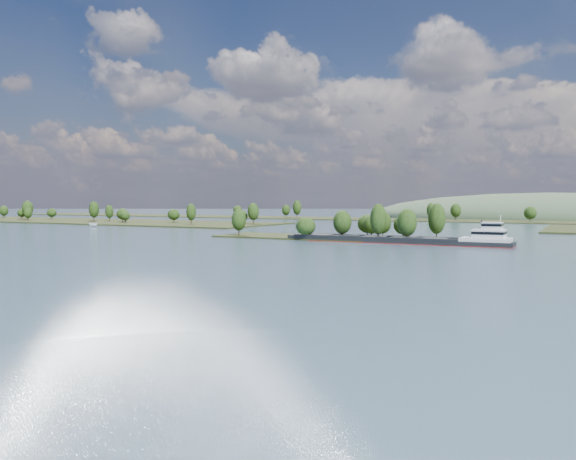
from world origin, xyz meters
The scene contains 7 objects.
ground centered at (0.00, 120.00, 0.00)m, with size 1800.00×1800.00×0.00m, color #3C5369.
tree_island centered at (7.46, 179.08, 3.79)m, with size 100.00×32.49×15.09m.
left_bank centered at (-228.45, 260.17, 0.89)m, with size 300.00×80.00×15.98m.
back_shoreline centered at (8.88, 399.82, 0.74)m, with size 900.00×60.00×16.14m.
hill_west centered at (60.00, 500.00, 0.00)m, with size 320.00×160.00×44.00m, color #374C34.
cargo_barge centered at (33.58, 169.98, 1.41)m, with size 82.95×10.66×11.21m.
motorboat centered at (-164.51, 206.59, 1.29)m, with size 2.51×6.68×2.58m, color silver.
Camera 1 is at (89.97, -27.87, 15.58)m, focal length 35.00 mm.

